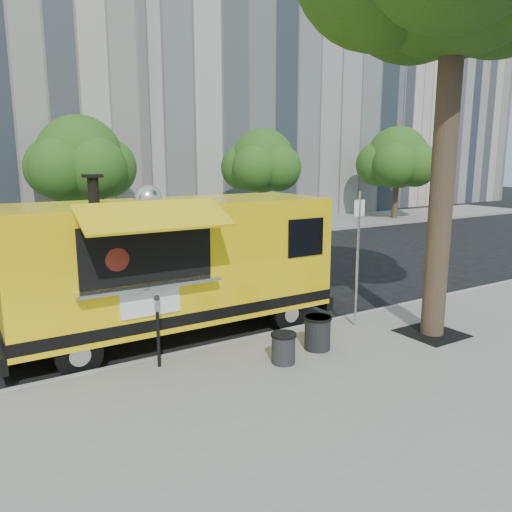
{
  "coord_description": "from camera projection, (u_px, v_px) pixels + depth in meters",
  "views": [
    {
      "loc": [
        -5.97,
        -9.46,
        3.85
      ],
      "look_at": [
        -0.1,
        0.0,
        1.66
      ],
      "focal_mm": 35.0,
      "sensor_mm": 36.0,
      "label": 1
    }
  ],
  "objects": [
    {
      "name": "sidewalk",
      "position": [
        387.0,
        387.0,
        8.37
      ],
      "size": [
        60.0,
        6.0,
        0.15
      ],
      "primitive_type": "cube",
      "color": "gray",
      "rests_on": "ground"
    },
    {
      "name": "parking_meter",
      "position": [
        158.0,
        322.0,
        8.85
      ],
      "size": [
        0.11,
        0.11,
        1.33
      ],
      "color": "black",
      "rests_on": "sidewalk"
    },
    {
      "name": "tree_well",
      "position": [
        432.0,
        333.0,
        10.7
      ],
      "size": [
        1.2,
        1.2,
        0.02
      ],
      "primitive_type": "cube",
      "color": "black",
      "rests_on": "sidewalk"
    },
    {
      "name": "far_tree_b",
      "position": [
        80.0,
        159.0,
        21.06
      ],
      "size": [
        3.6,
        3.6,
        5.5
      ],
      "color": "#33261C",
      "rests_on": "far_sidewalk"
    },
    {
      "name": "building_right",
      "position": [
        397.0,
        112.0,
        45.71
      ],
      "size": [
        16.0,
        12.0,
        16.0
      ],
      "primitive_type": "cube",
      "color": "beige",
      "rests_on": "ground"
    },
    {
      "name": "far_tree_d",
      "position": [
        397.0,
        158.0,
        30.79
      ],
      "size": [
        3.78,
        3.78,
        5.64
      ],
      "color": "#33261C",
      "rests_on": "far_sidewalk"
    },
    {
      "name": "far_sidewalk",
      "position": [
        104.0,
        242.0,
        22.96
      ],
      "size": [
        60.0,
        5.0,
        0.15
      ],
      "primitive_type": "cube",
      "color": "gray",
      "rests_on": "ground"
    },
    {
      "name": "far_tree_c",
      "position": [
        263.0,
        161.0,
        25.48
      ],
      "size": [
        3.24,
        3.24,
        5.21
      ],
      "color": "#33261C",
      "rests_on": "far_sidewalk"
    },
    {
      "name": "ground",
      "position": [
        260.0,
        325.0,
        11.72
      ],
      "size": [
        120.0,
        120.0,
        0.0
      ],
      "primitive_type": "plane",
      "color": "black",
      "rests_on": "ground"
    },
    {
      "name": "trash_bin_right",
      "position": [
        317.0,
        332.0,
        9.78
      ],
      "size": [
        0.55,
        0.55,
        0.67
      ],
      "color": "black",
      "rests_on": "sidewalk"
    },
    {
      "name": "food_truck",
      "position": [
        172.0,
        263.0,
        10.59
      ],
      "size": [
        7.13,
        3.29,
        3.52
      ],
      "rotation": [
        0.0,
        0.0,
        -0.0
      ],
      "color": "yellow",
      "rests_on": "ground"
    },
    {
      "name": "trash_bin_left",
      "position": [
        283.0,
        347.0,
        9.12
      ],
      "size": [
        0.47,
        0.47,
        0.57
      ],
      "color": "black",
      "rests_on": "sidewalk"
    },
    {
      "name": "building_mid",
      "position": [
        230.0,
        70.0,
        35.18
      ],
      "size": [
        20.0,
        14.0,
        20.0
      ],
      "primitive_type": "cube",
      "color": "#A9A49E",
      "rests_on": "ground"
    },
    {
      "name": "curb",
      "position": [
        282.0,
        333.0,
        10.93
      ],
      "size": [
        60.0,
        0.14,
        0.16
      ],
      "primitive_type": "cube",
      "color": "#999993",
      "rests_on": "ground"
    },
    {
      "name": "sign_post",
      "position": [
        358.0,
        252.0,
        10.87
      ],
      "size": [
        0.28,
        0.06,
        3.0
      ],
      "color": "silver",
      "rests_on": "sidewalk"
    }
  ]
}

